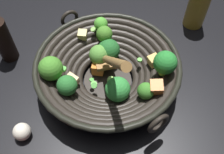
{
  "coord_description": "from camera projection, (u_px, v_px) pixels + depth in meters",
  "views": [
    {
      "loc": [
        -0.38,
        -0.08,
        0.56
      ],
      "look_at": [
        -0.0,
        -0.01,
        0.03
      ],
      "focal_mm": 41.4,
      "sensor_mm": 36.0,
      "label": 1
    }
  ],
  "objects": [
    {
      "name": "wok",
      "position": [
        107.0,
        69.0,
        0.64
      ],
      "size": [
        0.36,
        0.36,
        0.26
      ],
      "color": "black",
      "rests_on": "ground"
    },
    {
      "name": "ground_plane",
      "position": [
        108.0,
        82.0,
        0.68
      ],
      "size": [
        4.0,
        4.0,
        0.0
      ],
      "primitive_type": "plane",
      "color": "black"
    },
    {
      "name": "garlic_bulb",
      "position": [
        22.0,
        132.0,
        0.58
      ],
      "size": [
        0.04,
        0.04,
        0.04
      ],
      "primitive_type": "sphere",
      "color": "silver",
      "rests_on": "ground"
    },
    {
      "name": "soy_sauce_bottle",
      "position": [
        3.0,
        39.0,
        0.68
      ],
      "size": [
        0.05,
        0.05,
        0.17
      ],
      "color": "black",
      "rests_on": "ground"
    }
  ]
}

